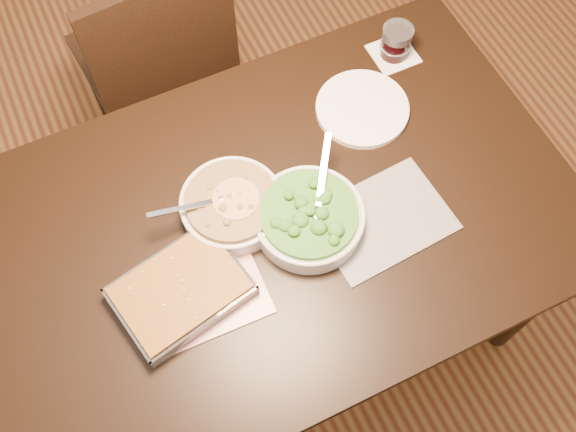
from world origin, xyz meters
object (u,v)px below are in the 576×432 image
at_px(baking_dish, 181,291).
at_px(dinner_plate, 362,109).
at_px(broccoli_bowl, 309,218).
at_px(wine_tumbler, 396,41).
at_px(chair_far, 159,61).
at_px(table, 278,235).
at_px(stew_bowl, 232,205).

height_order(baking_dish, dinner_plate, baking_dish).
relative_size(broccoli_bowl, wine_tumbler, 2.94).
xyz_separation_m(baking_dish, chair_far, (0.21, 0.84, -0.26)).
height_order(table, dinner_plate, dinner_plate).
height_order(wine_tumbler, chair_far, chair_far).
bearing_deg(chair_far, table, 89.17).
relative_size(broccoli_bowl, baking_dish, 0.86).
distance_m(stew_bowl, broccoli_bowl, 0.18).
distance_m(table, wine_tumbler, 0.59).
relative_size(wine_tumbler, dinner_plate, 0.38).
relative_size(table, wine_tumbler, 15.50).
bearing_deg(wine_tumbler, dinner_plate, -142.36).
distance_m(broccoli_bowl, baking_dish, 0.33).
xyz_separation_m(stew_bowl, baking_dish, (-0.18, -0.14, -0.01)).
bearing_deg(chair_far, dinner_plate, 118.18).
xyz_separation_m(broccoli_bowl, wine_tumbler, (0.43, 0.35, 0.02)).
distance_m(broccoli_bowl, chair_far, 0.86).
relative_size(stew_bowl, wine_tumbler, 2.94).
height_order(stew_bowl, broccoli_bowl, broccoli_bowl).
height_order(table, stew_bowl, stew_bowl).
bearing_deg(baking_dish, wine_tumbler, 15.50).
xyz_separation_m(stew_bowl, wine_tumbler, (0.57, 0.25, 0.02)).
bearing_deg(table, broccoli_bowl, -38.67).
distance_m(dinner_plate, chair_far, 0.73).
relative_size(table, dinner_plate, 5.96).
height_order(table, broccoli_bowl, broccoli_bowl).
relative_size(dinner_plate, chair_far, 0.26).
height_order(broccoli_bowl, chair_far, chair_far).
bearing_deg(dinner_plate, stew_bowl, -163.22).
relative_size(table, baking_dish, 4.53).
relative_size(table, stew_bowl, 5.27).
relative_size(wine_tumbler, chair_far, 0.10).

